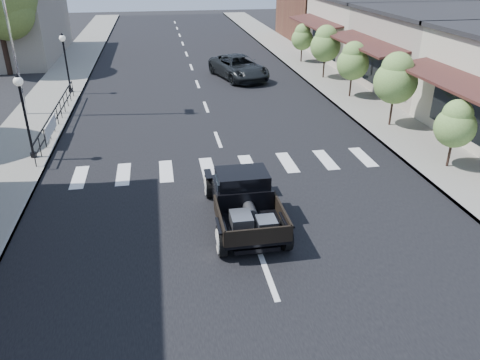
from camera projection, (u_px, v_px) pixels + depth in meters
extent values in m
plane|color=black|center=(247.00, 219.00, 14.73)|extent=(120.00, 120.00, 0.00)
cube|color=black|center=(201.00, 93.00, 28.02)|extent=(14.00, 80.00, 0.02)
cube|color=gray|center=(52.00, 98.00, 26.67)|extent=(3.00, 80.00, 0.15)
cube|color=gray|center=(336.00, 85.00, 29.30)|extent=(3.00, 80.00, 0.15)
cube|color=#A59A8A|center=(456.00, 53.00, 27.59)|extent=(10.00, 9.00, 4.50)
cube|color=beige|center=(387.00, 30.00, 35.56)|extent=(10.00, 9.00, 4.50)
cube|color=brown|center=(346.00, 1.00, 43.95)|extent=(11.00, 10.00, 7.00)
imported|color=black|center=(239.00, 68.00, 30.81)|extent=(3.80, 5.83, 1.49)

